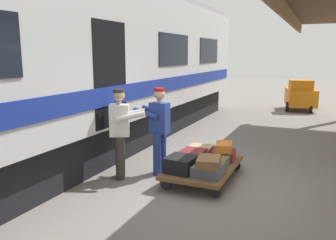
% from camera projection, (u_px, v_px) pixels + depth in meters
% --- Properties ---
extents(ground_plane, '(60.00, 60.00, 0.00)m').
position_uv_depth(ground_plane, '(225.00, 190.00, 6.12)').
color(ground_plane, slate).
extents(train_car, '(3.02, 18.02, 4.00)m').
position_uv_depth(train_car, '(49.00, 68.00, 7.23)').
color(train_car, silver).
rests_on(train_car, ground_plane).
extents(luggage_cart, '(1.11, 1.87, 0.28)m').
position_uv_depth(luggage_cart, '(203.00, 167.00, 6.60)').
color(luggage_cart, brown).
rests_on(luggage_cart, ground_plane).
extents(suitcase_burgundy_valise, '(0.47, 0.49, 0.19)m').
position_uv_depth(suitcase_burgundy_valise, '(224.00, 155.00, 6.94)').
color(suitcase_burgundy_valise, maroon).
rests_on(suitcase_burgundy_valise, luggage_cart).
extents(suitcase_slate_roller, '(0.50, 0.54, 0.18)m').
position_uv_depth(suitcase_slate_roller, '(208.00, 170.00, 6.02)').
color(suitcase_slate_roller, '#4C515B').
rests_on(suitcase_slate_roller, luggage_cart).
extents(suitcase_maroon_trunk, '(0.47, 0.66, 0.25)m').
position_uv_depth(suitcase_maroon_trunk, '(191.00, 157.00, 6.67)').
color(suitcase_maroon_trunk, maroon).
rests_on(suitcase_maroon_trunk, luggage_cart).
extents(suitcase_black_hardshell, '(0.55, 0.56, 0.28)m').
position_uv_depth(suitcase_black_hardshell, '(181.00, 164.00, 6.20)').
color(suitcase_black_hardshell, black).
rests_on(suitcase_black_hardshell, luggage_cart).
extents(suitcase_olive_duffel, '(0.38, 0.55, 0.16)m').
position_uv_depth(suitcase_olive_duffel, '(216.00, 163.00, 6.48)').
color(suitcase_olive_duffel, brown).
rests_on(suitcase_olive_duffel, luggage_cart).
extents(suitcase_tan_vintage, '(0.48, 0.53, 0.21)m').
position_uv_depth(suitcase_tan_vintage, '(200.00, 151.00, 7.14)').
color(suitcase_tan_vintage, tan).
rests_on(suitcase_tan_vintage, luggage_cart).
extents(suitcase_brown_leather, '(0.46, 0.59, 0.15)m').
position_uv_depth(suitcase_brown_leather, '(209.00, 162.00, 5.95)').
color(suitcase_brown_leather, brown).
rests_on(suitcase_brown_leather, suitcase_slate_roller).
extents(suitcase_orange_carryall, '(0.40, 0.54, 0.15)m').
position_uv_depth(suitcase_orange_carryall, '(224.00, 147.00, 6.89)').
color(suitcase_orange_carryall, '#CC6B23').
rests_on(suitcase_orange_carryall, suitcase_burgundy_valise).
extents(porter_in_overalls, '(0.69, 0.46, 1.70)m').
position_uv_depth(porter_in_overalls, '(159.00, 128.00, 6.81)').
color(porter_in_overalls, navy).
rests_on(porter_in_overalls, ground_plane).
extents(porter_by_door, '(0.74, 0.61, 1.70)m').
position_uv_depth(porter_by_door, '(121.00, 131.00, 6.56)').
color(porter_by_door, '#332D28').
rests_on(porter_by_door, ground_plane).
extents(baggage_tug, '(1.43, 1.89, 1.30)m').
position_uv_depth(baggage_tug, '(301.00, 96.00, 14.67)').
color(baggage_tug, orange).
rests_on(baggage_tug, ground_plane).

